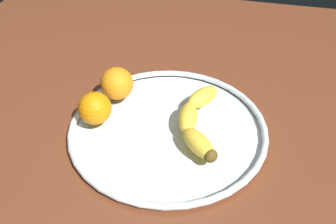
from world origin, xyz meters
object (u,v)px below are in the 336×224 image
at_px(fruit_bowl, 168,128).
at_px(orange_back_right, 95,108).
at_px(orange_front_right, 117,83).
at_px(banana, 197,119).

height_order(fruit_bowl, orange_back_right, orange_back_right).
relative_size(orange_back_right, orange_front_right, 0.93).
xyz_separation_m(fruit_bowl, banana, (-0.01, 0.05, 0.03)).
bearing_deg(orange_front_right, fruit_bowl, 63.61).
xyz_separation_m(banana, orange_back_right, (0.03, -0.19, 0.01)).
bearing_deg(orange_front_right, banana, 72.96).
bearing_deg(banana, orange_front_right, -113.21).
relative_size(fruit_bowl, banana, 1.76).
distance_m(banana, orange_front_right, 0.18).
bearing_deg(fruit_bowl, orange_front_right, -116.39).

